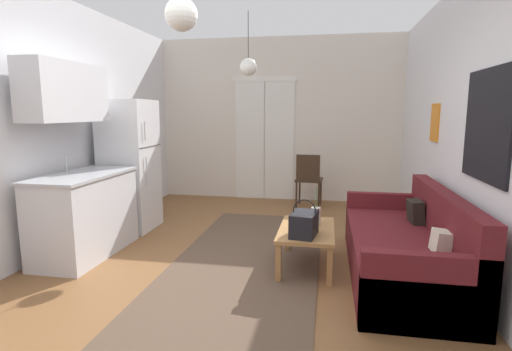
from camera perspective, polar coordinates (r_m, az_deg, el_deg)
ground_plane at (r=3.81m, az=-4.01°, el=-15.79°), size 4.81×7.87×0.10m
wall_back at (r=7.08m, az=3.20°, el=7.92°), size 4.41×0.13×2.84m
wall_right at (r=3.59m, az=31.49°, el=5.66°), size 0.12×7.47×2.84m
wall_left at (r=4.51m, az=-32.02°, el=6.06°), size 0.12×7.47×2.84m
area_rug at (r=4.26m, az=-1.33°, el=-12.19°), size 1.50×3.72×0.01m
couch at (r=4.08m, az=21.22°, el=-9.95°), size 0.90×2.18×0.83m
coffee_table at (r=4.05m, az=7.31°, el=-8.25°), size 0.54×0.93×0.40m
bamboo_vase at (r=4.15m, az=8.63°, el=-5.79°), size 0.10×0.10×0.40m
handbag at (r=3.77m, az=6.95°, el=-6.92°), size 0.27×0.37×0.35m
refrigerator at (r=5.49m, az=-17.73°, el=1.40°), size 0.63×0.65×1.71m
kitchen_counter at (r=4.66m, az=-24.00°, el=-1.23°), size 0.61×1.27×2.06m
accent_chair at (r=6.48m, az=7.61°, el=-0.27°), size 0.45×0.43×0.88m
pendant_lamp_near at (r=3.38m, az=-10.74°, el=21.88°), size 0.26×0.26×0.66m
pendant_lamp_far at (r=5.36m, az=-1.12°, el=15.42°), size 0.22×0.22×0.81m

